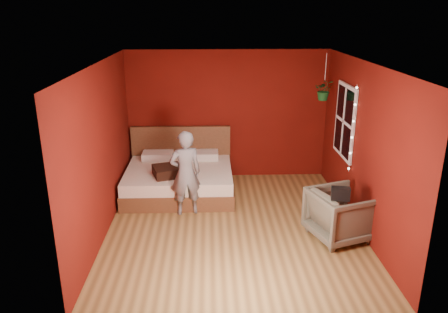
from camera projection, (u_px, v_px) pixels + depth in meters
floor at (233, 226)px, 7.09m from camera, size 4.50×4.50×0.00m
room_walls at (234, 126)px, 6.55m from camera, size 4.04×4.54×2.62m
window at (345, 121)px, 7.52m from camera, size 0.05×0.97×1.27m
fairy_lights at (353, 129)px, 7.03m from camera, size 0.04×0.04×1.45m
bed at (180, 177)px, 8.33m from camera, size 2.00×1.70×1.10m
person at (186, 173)px, 7.30m from camera, size 0.60×0.47×1.46m
armchair at (340, 215)px, 6.61m from camera, size 1.08×1.06×0.78m
handbag at (341, 194)px, 6.17m from camera, size 0.28×0.18×0.18m
throw_pillow at (168, 171)px, 7.81m from camera, size 0.61×0.61×0.17m
hanging_plant at (324, 90)px, 7.87m from camera, size 0.38×0.35×0.84m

